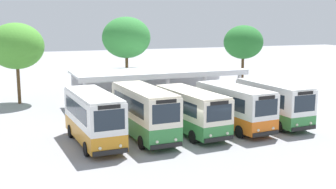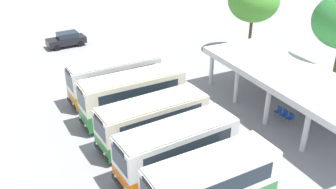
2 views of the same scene
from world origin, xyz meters
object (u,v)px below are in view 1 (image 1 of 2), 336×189
at_px(waiting_chair_end_by_column, 158,101).
at_px(city_bus_fifth_blue, 273,102).
at_px(waiting_chair_middle_seat, 169,100).
at_px(city_bus_nearest_orange, 93,116).
at_px(city_bus_fourth_amber, 234,106).
at_px(city_bus_second_in_row, 144,111).
at_px(city_bus_middle_cream, 191,110).
at_px(waiting_chair_second_from_end, 164,101).

bearing_deg(waiting_chair_end_by_column, city_bus_fifth_blue, -58.75).
xyz_separation_m(waiting_chair_end_by_column, waiting_chair_middle_seat, (1.12, 0.11, 0.00)).
relative_size(city_bus_nearest_orange, waiting_chair_end_by_column, 8.79).
distance_m(city_bus_fifth_blue, waiting_chair_middle_seat, 11.05).
height_order(city_bus_nearest_orange, city_bus_fifth_blue, city_bus_nearest_orange).
bearing_deg(city_bus_fourth_amber, waiting_chair_middle_seat, 97.21).
height_order(city_bus_second_in_row, city_bus_fourth_amber, city_bus_second_in_row).
relative_size(city_bus_middle_cream, city_bus_fourth_amber, 1.01).
xyz_separation_m(city_bus_fourth_amber, city_bus_fifth_blue, (3.53, 0.14, 0.03)).
bearing_deg(waiting_chair_middle_seat, city_bus_fourth_amber, -82.79).
distance_m(city_bus_nearest_orange, waiting_chair_middle_seat, 13.86).
bearing_deg(city_bus_nearest_orange, city_bus_fifth_blue, 1.11).
distance_m(city_bus_nearest_orange, waiting_chair_end_by_column, 13.04).
xyz_separation_m(city_bus_fourth_amber, waiting_chair_middle_seat, (-1.27, 10.01, -1.26)).
bearing_deg(waiting_chair_second_from_end, city_bus_middle_cream, -99.76).
xyz_separation_m(city_bus_fourth_amber, waiting_chair_end_by_column, (-2.39, 9.90, -1.26)).
height_order(city_bus_fourth_amber, waiting_chair_second_from_end, city_bus_fourth_amber).
xyz_separation_m(city_bus_nearest_orange, city_bus_middle_cream, (7.07, 0.18, -0.15)).
bearing_deg(city_bus_fifth_blue, city_bus_nearest_orange, -178.89).
distance_m(city_bus_second_in_row, waiting_chair_middle_seat, 11.63).
bearing_deg(city_bus_middle_cream, city_bus_fifth_blue, 0.76).
xyz_separation_m(city_bus_second_in_row, waiting_chair_second_from_end, (5.24, 9.93, -1.41)).
height_order(city_bus_fourth_amber, waiting_chair_middle_seat, city_bus_fourth_amber).
bearing_deg(city_bus_middle_cream, city_bus_second_in_row, -179.78).
xyz_separation_m(city_bus_nearest_orange, city_bus_fifth_blue, (14.13, 0.27, -0.07)).
height_order(city_bus_middle_cream, waiting_chair_end_by_column, city_bus_middle_cream).
bearing_deg(waiting_chair_end_by_column, city_bus_second_in_row, -115.36).
distance_m(city_bus_second_in_row, city_bus_middle_cream, 3.54).
distance_m(city_bus_second_in_row, city_bus_fourth_amber, 7.07).
xyz_separation_m(city_bus_middle_cream, city_bus_fifth_blue, (7.07, 0.09, 0.08)).
distance_m(city_bus_second_in_row, waiting_chair_second_from_end, 11.31).
xyz_separation_m(city_bus_second_in_row, city_bus_fourth_amber, (7.07, -0.03, -0.14)).
bearing_deg(city_bus_middle_cream, waiting_chair_middle_seat, 77.19).
bearing_deg(city_bus_nearest_orange, waiting_chair_middle_seat, 47.40).
bearing_deg(city_bus_fifth_blue, city_bus_fourth_amber, -177.73).
distance_m(city_bus_middle_cream, city_bus_fifth_blue, 7.07).
relative_size(waiting_chair_second_from_end, waiting_chair_middle_seat, 1.00).
relative_size(city_bus_middle_cream, waiting_chair_end_by_column, 8.91).
bearing_deg(city_bus_fourth_amber, city_bus_nearest_orange, -179.27).
xyz_separation_m(city_bus_second_in_row, waiting_chair_end_by_column, (4.68, 9.87, -1.41)).
distance_m(city_bus_nearest_orange, city_bus_fourth_amber, 10.60).
distance_m(city_bus_fifth_blue, waiting_chair_end_by_column, 11.49).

